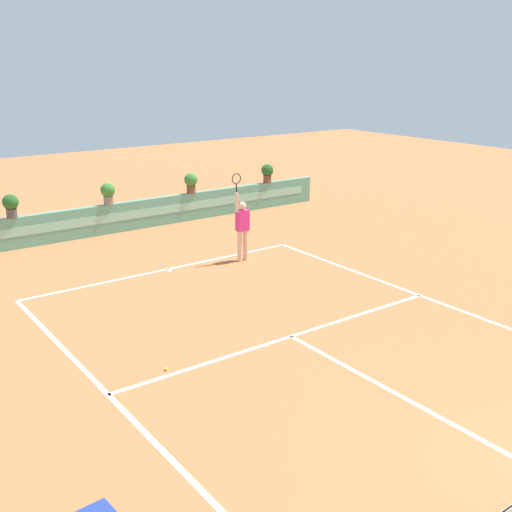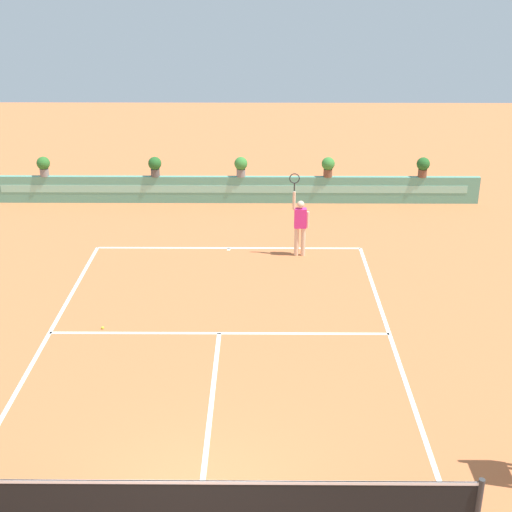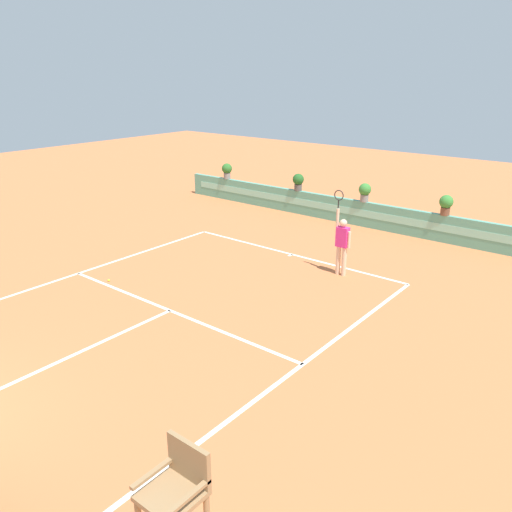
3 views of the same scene
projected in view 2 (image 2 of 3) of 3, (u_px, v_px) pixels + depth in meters
The scene contains 11 objects.
ground_plane at pixel (218, 342), 16.94m from camera, with size 60.00×60.00×0.00m, color #C66B3D.
court_lines at pixel (220, 327), 17.60m from camera, with size 8.32×11.94×0.01m.
net at pixel (196, 503), 11.20m from camera, with size 8.92×0.10×1.00m.
back_wall_barrier at pixel (234, 190), 26.33m from camera, with size 18.00×0.21×1.00m.
tennis_player at pixel (300, 223), 21.43m from camera, with size 0.62×0.22×2.58m.
tennis_ball_near_baseline at pixel (103, 328), 17.50m from camera, with size 0.07×0.07×0.07m, color #CCE033.
potted_plant_far_right at pixel (423, 166), 25.93m from camera, with size 0.48×0.48×0.72m.
potted_plant_far_left at pixel (43, 165), 26.02m from camera, with size 0.48×0.48×0.72m.
potted_plant_right at pixel (328, 166), 25.95m from camera, with size 0.48×0.48×0.72m.
potted_plant_centre at pixel (241, 165), 25.97m from camera, with size 0.48×0.48×0.72m.
potted_plant_left at pixel (155, 165), 25.99m from camera, with size 0.48×0.48×0.72m.
Camera 2 is at (1.00, -8.83, 8.41)m, focal length 50.29 mm.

